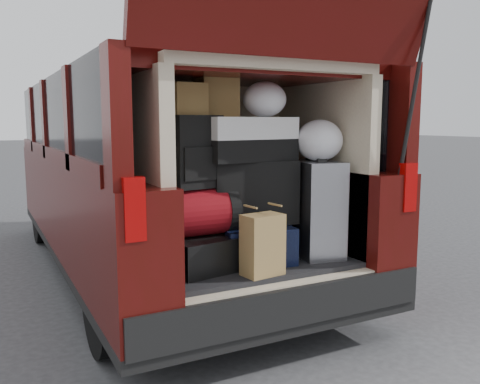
# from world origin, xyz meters

# --- Properties ---
(ground) EXTENTS (80.00, 80.00, 0.00)m
(ground) POSITION_xyz_m (0.00, 0.00, 0.00)
(ground) COLOR #353538
(ground) RESTS_ON ground
(minivan) EXTENTS (1.90, 5.35, 2.77)m
(minivan) POSITION_xyz_m (0.00, 1.86, 0.91)
(minivan) COLOR black
(minivan) RESTS_ON ground
(load_floor) EXTENTS (1.24, 1.05, 0.55)m
(load_floor) POSITION_xyz_m (0.00, 0.28, 0.28)
(load_floor) COLOR black
(load_floor) RESTS_ON ground
(black_hardshell) EXTENTS (0.45, 0.56, 0.20)m
(black_hardshell) POSITION_xyz_m (-0.38, 0.15, 0.65)
(black_hardshell) COLOR black
(black_hardshell) RESTS_ON load_floor
(navy_hardshell) EXTENTS (0.51, 0.59, 0.23)m
(navy_hardshell) POSITION_xyz_m (0.03, 0.17, 0.67)
(navy_hardshell) COLOR black
(navy_hardshell) RESTS_ON load_floor
(silver_roller) EXTENTS (0.33, 0.45, 0.62)m
(silver_roller) POSITION_xyz_m (0.45, 0.06, 0.86)
(silver_roller) COLOR silver
(silver_roller) RESTS_ON load_floor
(kraft_bag) EXTENTS (0.25, 0.17, 0.35)m
(kraft_bag) POSITION_xyz_m (-0.08, -0.17, 0.73)
(kraft_bag) COLOR olive
(kraft_bag) RESTS_ON load_floor
(red_duffel) EXTENTS (0.44, 0.29, 0.29)m
(red_duffel) POSITION_xyz_m (-0.35, 0.12, 0.89)
(red_duffel) COLOR maroon
(red_duffel) RESTS_ON black_hardshell
(black_soft_case) EXTENTS (0.58, 0.37, 0.40)m
(black_soft_case) POSITION_xyz_m (0.02, 0.19, 0.98)
(black_soft_case) COLOR black
(black_soft_case) RESTS_ON navy_hardshell
(backpack) EXTENTS (0.32, 0.22, 0.42)m
(backpack) POSITION_xyz_m (-0.36, 0.13, 1.25)
(backpack) COLOR black
(backpack) RESTS_ON red_duffel
(twotone_duffel) EXTENTS (0.63, 0.38, 0.27)m
(twotone_duffel) POSITION_xyz_m (-0.01, 0.17, 1.31)
(twotone_duffel) COLOR white
(twotone_duffel) RESTS_ON black_soft_case
(grocery_sack_lower) EXTENTS (0.22, 0.18, 0.18)m
(grocery_sack_lower) POSITION_xyz_m (-0.40, 0.16, 1.55)
(grocery_sack_lower) COLOR brown
(grocery_sack_lower) RESTS_ON backpack
(grocery_sack_upper) EXTENTS (0.24, 0.20, 0.23)m
(grocery_sack_upper) POSITION_xyz_m (-0.17, 0.24, 1.56)
(grocery_sack_upper) COLOR brown
(grocery_sack_upper) RESTS_ON twotone_duffel
(plastic_bag_center) EXTENTS (0.28, 0.26, 0.22)m
(plastic_bag_center) POSITION_xyz_m (0.13, 0.17, 1.56)
(plastic_bag_center) COLOR silver
(plastic_bag_center) RESTS_ON twotone_duffel
(plastic_bag_right) EXTENTS (0.32, 0.30, 0.26)m
(plastic_bag_right) POSITION_xyz_m (0.46, 0.04, 1.30)
(plastic_bag_right) COLOR silver
(plastic_bag_right) RESTS_ON silver_roller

